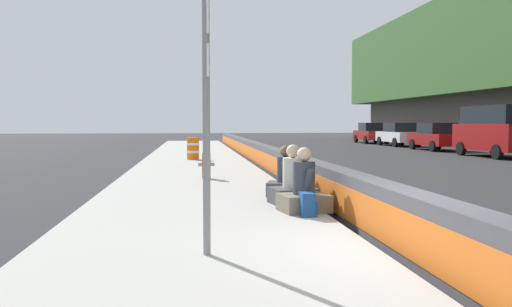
# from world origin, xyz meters

# --- Properties ---
(ground_plane) EXTENTS (160.00, 160.00, 0.00)m
(ground_plane) POSITION_xyz_m (0.00, 0.00, 0.00)
(ground_plane) COLOR #2B2B2D
(ground_plane) RESTS_ON ground
(sidewalk_strip) EXTENTS (80.00, 4.40, 0.14)m
(sidewalk_strip) POSITION_xyz_m (0.00, 2.65, 0.07)
(sidewalk_strip) COLOR #A8A59E
(sidewalk_strip) RESTS_ON ground_plane
(jersey_barrier) EXTENTS (76.00, 0.45, 0.85)m
(jersey_barrier) POSITION_xyz_m (0.00, 0.00, 0.42)
(jersey_barrier) COLOR #47474C
(jersey_barrier) RESTS_ON ground_plane
(route_sign_post) EXTENTS (0.44, 0.09, 3.60)m
(route_sign_post) POSITION_xyz_m (0.08, 2.59, 2.23)
(route_sign_post) COLOR gray
(route_sign_post) RESTS_ON sidewalk_strip
(fire_hydrant) EXTENTS (0.26, 0.46, 0.88)m
(fire_hydrant) POSITION_xyz_m (8.72, 2.36, 0.59)
(fire_hydrant) COLOR red
(fire_hydrant) RESTS_ON sidewalk_strip
(seated_person_foreground) EXTENTS (0.84, 0.93, 1.15)m
(seated_person_foreground) POSITION_xyz_m (2.94, 0.79, 0.50)
(seated_person_foreground) COLOR #706651
(seated_person_foreground) RESTS_ON sidewalk_strip
(seated_person_middle) EXTENTS (0.86, 0.95, 1.16)m
(seated_person_middle) POSITION_xyz_m (3.86, 0.81, 0.50)
(seated_person_middle) COLOR #424247
(seated_person_middle) RESTS_ON sidewalk_strip
(seated_person_rear) EXTENTS (0.85, 0.93, 1.08)m
(seated_person_rear) POSITION_xyz_m (5.02, 0.75, 0.48)
(seated_person_rear) COLOR #424247
(seated_person_rear) RESTS_ON sidewalk_strip
(backpack) EXTENTS (0.32, 0.28, 0.40)m
(backpack) POSITION_xyz_m (2.48, 0.83, 0.33)
(backpack) COLOR navy
(backpack) RESTS_ON sidewalk_strip
(construction_barrel) EXTENTS (0.54, 0.54, 0.95)m
(construction_barrel) POSITION_xyz_m (16.49, 2.72, 0.62)
(construction_barrel) COLOR orange
(construction_barrel) RESTS_ON sidewalk_strip
(parked_car_fourth) EXTENTS (5.11, 2.11, 2.56)m
(parked_car_fourth) POSITION_xyz_m (18.23, -12.25, 1.35)
(parked_car_fourth) COLOR maroon
(parked_car_fourth) RESTS_ON ground_plane
(parked_car_midline) EXTENTS (4.50, 1.96, 1.71)m
(parked_car_midline) POSITION_xyz_m (24.71, -12.25, 0.86)
(parked_car_midline) COLOR maroon
(parked_car_midline) RESTS_ON ground_plane
(parked_car_far) EXTENTS (4.54, 2.04, 1.71)m
(parked_car_far) POSITION_xyz_m (30.72, -12.30, 0.86)
(parked_car_far) COLOR silver
(parked_car_far) RESTS_ON ground_plane
(parked_car_farther) EXTENTS (4.56, 2.06, 1.71)m
(parked_car_farther) POSITION_xyz_m (36.15, -12.10, 0.86)
(parked_car_farther) COLOR maroon
(parked_car_farther) RESTS_ON ground_plane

